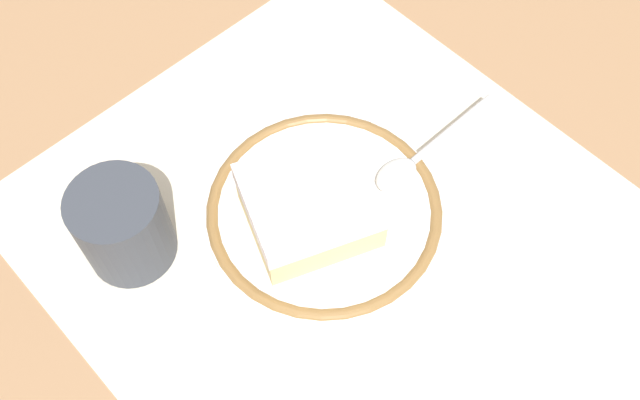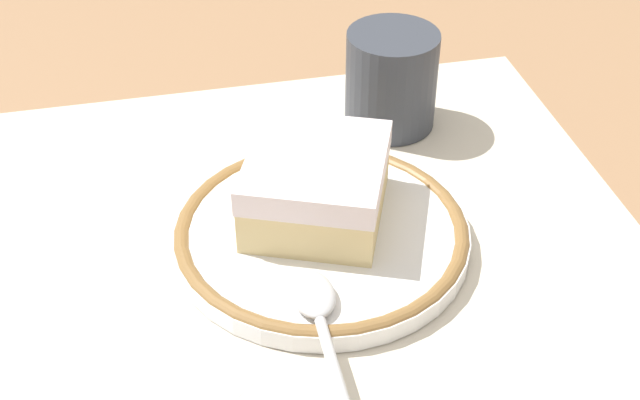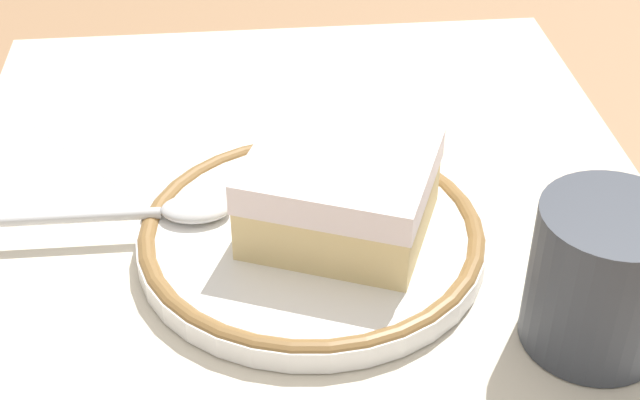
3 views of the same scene
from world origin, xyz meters
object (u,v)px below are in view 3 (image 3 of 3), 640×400
at_px(plate, 320,236).
at_px(spoon, 160,211).
at_px(napkin, 157,126).
at_px(cup, 600,286).
at_px(cake_slice, 340,193).

height_order(plate, spoon, spoon).
bearing_deg(napkin, cup, 45.14).
relative_size(spoon, napkin, 1.06).
relative_size(spoon, cup, 1.82).
bearing_deg(spoon, plate, 77.56).
distance_m(spoon, napkin, 0.12).
xyz_separation_m(plate, cup, (0.08, 0.13, 0.03)).
bearing_deg(spoon, cup, 64.33).
height_order(plate, napkin, plate).
relative_size(plate, cake_slice, 1.59).
relative_size(plate, napkin, 1.47).
xyz_separation_m(cake_slice, spoon, (-0.02, -0.10, -0.02)).
bearing_deg(napkin, cake_slice, 37.93).
relative_size(cup, napkin, 0.58).
bearing_deg(cake_slice, plate, -90.00).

